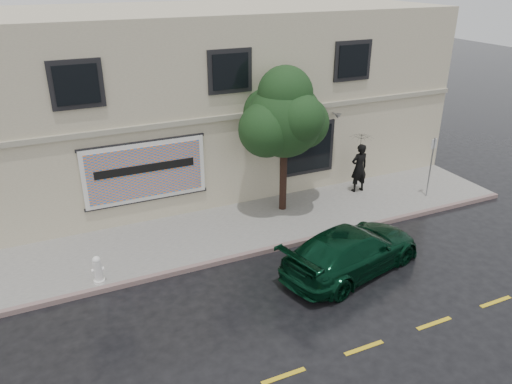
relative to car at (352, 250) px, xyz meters
name	(u,v)px	position (x,y,z in m)	size (l,w,h in m)	color
ground	(295,274)	(-1.65, 0.50, -0.70)	(90.00, 90.00, 0.00)	black
sidewalk	(251,226)	(-1.65, 3.75, -0.63)	(20.00, 3.50, 0.15)	#989690
curb	(273,249)	(-1.65, 2.00, -0.63)	(20.00, 0.18, 0.16)	slate
road_marking	(364,348)	(-1.65, -3.00, -0.70)	(19.00, 0.12, 0.01)	gold
building	(195,95)	(-1.65, 9.50, 2.80)	(20.00, 8.12, 7.00)	beige
billboard	(145,172)	(-4.85, 5.42, 1.35)	(4.30, 0.16, 2.20)	white
car	(352,250)	(0.00, 0.00, 0.00)	(2.13, 4.82, 1.40)	black
pedestrian	(359,168)	(3.43, 4.57, 0.44)	(0.73, 0.48, 1.99)	black
umbrella	(362,135)	(3.43, 4.57, 1.80)	(0.98, 0.98, 0.73)	black
street_tree	(285,120)	(-0.07, 4.38, 2.87)	(2.66, 2.66, 4.77)	#331D17
fire_hydrant	(98,270)	(-7.08, 2.30, -0.14)	(0.35, 0.33, 0.86)	white
sign_pole	(431,161)	(5.65, 3.03, 0.90)	(0.29, 0.07, 2.40)	gray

